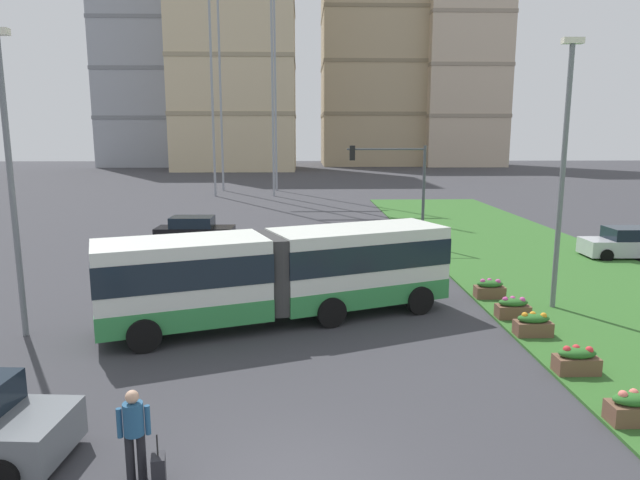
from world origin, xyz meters
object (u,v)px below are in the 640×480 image
flower_planter_3 (513,308)px  streetlight_left (10,174)px  car_black_sedan (195,231)px  rolling_suitcase (159,470)px  apartment_tower_eastcentre (462,46)px  streetlight_median (563,166)px  flower_planter_1 (577,360)px  traffic_light_far_right (397,177)px  apartment_tower_west (149,26)px  car_silver_hatch (628,244)px  articulated_bus (281,273)px  apartment_tower_centre (374,68)px  apartment_tower_westcentre (235,36)px  flower_planter_4 (490,289)px  pedestrian_crossing (134,429)px  flower_planter_0 (635,408)px  flower_planter_2 (533,324)px

flower_planter_3 → streetlight_left: (-15.77, -1.01, 4.60)m
car_black_sedan → rolling_suitcase: size_ratio=4.58×
rolling_suitcase → apartment_tower_eastcentre: 116.61m
streetlight_median → apartment_tower_eastcentre: size_ratio=0.20×
flower_planter_1 → streetlight_median: bearing=71.6°
traffic_light_far_right → apartment_tower_west: size_ratio=0.10×
car_silver_hatch → streetlight_median: streetlight_median is taller
articulated_bus → traffic_light_far_right: size_ratio=2.11×
streetlight_left → apartment_tower_centre: apartment_tower_centre is taller
car_silver_hatch → apartment_tower_westcentre: apartment_tower_westcentre is taller
articulated_bus → flower_planter_3: bearing=-1.5°
flower_planter_4 → articulated_bus: bearing=-164.2°
apartment_tower_westcentre → apartment_tower_centre: bearing=31.3°
pedestrian_crossing → rolling_suitcase: (0.45, -0.20, -0.69)m
flower_planter_0 → apartment_tower_westcentre: 99.07m
rolling_suitcase → articulated_bus: bearing=78.5°
flower_planter_1 → flower_planter_4: same height
flower_planter_1 → apartment_tower_west: apartment_tower_west is taller
streetlight_left → streetlight_median: bearing=7.1°
flower_planter_4 → streetlight_median: bearing=-32.7°
articulated_bus → apartment_tower_west: size_ratio=0.22×
car_silver_hatch → apartment_tower_centre: 96.09m
flower_planter_2 → streetlight_left: streetlight_left is taller
traffic_light_far_right → apartment_tower_centre: (9.84, 90.82, 16.04)m
articulated_bus → flower_planter_1: size_ratio=10.79×
articulated_bus → rolling_suitcase: 9.45m
streetlight_left → apartment_tower_eastcentre: size_ratio=0.19×
pedestrian_crossing → flower_planter_4: 15.09m
pedestrian_crossing → car_silver_hatch: bearing=43.1°
flower_planter_0 → streetlight_left: streetlight_left is taller
apartment_tower_west → flower_planter_0: bearing=-70.9°
flower_planter_4 → apartment_tower_westcentre: 90.01m
car_black_sedan → flower_planter_3: bearing=-46.8°
car_silver_hatch → apartment_tower_west: size_ratio=0.08×
flower_planter_2 → apartment_tower_eastcentre: 107.18m
flower_planter_4 → apartment_tower_centre: size_ratio=0.03×
streetlight_left → apartment_tower_westcentre: bearing=92.0°
flower_planter_1 → flower_planter_2: size_ratio=1.00×
pedestrian_crossing → rolling_suitcase: size_ratio=1.79×
apartment_tower_west → apartment_tower_westcentre: size_ratio=1.17×
flower_planter_0 → apartment_tower_centre: 112.81m
rolling_suitcase → flower_planter_1: bearing=24.7°
flower_planter_2 → pedestrian_crossing: bearing=-145.1°
car_silver_hatch → apartment_tower_centre: bearing=90.9°
car_black_sedan → streetlight_left: size_ratio=0.48×
pedestrian_crossing → flower_planter_2: 12.35m
apartment_tower_westcentre → apartment_tower_eastcentre: size_ratio=0.99×
flower_planter_0 → flower_planter_4: size_ratio=1.00×
traffic_light_far_right → flower_planter_2: bearing=-82.6°
rolling_suitcase → traffic_light_far_right: 23.46m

